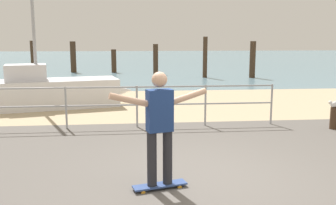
{
  "coord_description": "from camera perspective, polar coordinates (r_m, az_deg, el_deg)",
  "views": [
    {
      "loc": [
        -1.08,
        -5.47,
        2.19
      ],
      "look_at": [
        -0.34,
        2.0,
        0.9
      ],
      "focal_mm": 40.0,
      "sensor_mm": 36.0,
      "label": 1
    }
  ],
  "objects": [
    {
      "name": "groyne_post_1",
      "position": [
        24.98,
        -14.25,
        6.73
      ],
      "size": [
        0.36,
        0.36,
        2.0
      ],
      "primitive_type": "cylinder",
      "color": "#422D1E",
      "rests_on": "ground"
    },
    {
      "name": "skateboard",
      "position": [
        5.61,
        -1.25,
        -12.5
      ],
      "size": [
        0.82,
        0.4,
        0.08
      ],
      "color": "#334C8C",
      "rests_on": "ground"
    },
    {
      "name": "bollard_short",
      "position": [
        9.9,
        23.94,
        -2.23
      ],
      "size": [
        0.18,
        0.18,
        0.56
      ],
      "primitive_type": "cylinder",
      "color": "#422D1E",
      "rests_on": "ground"
    },
    {
      "name": "groyne_post_2",
      "position": [
        24.36,
        -8.26,
        6.26
      ],
      "size": [
        0.32,
        0.32,
        1.49
      ],
      "primitive_type": "cylinder",
      "color": "#422D1E",
      "rests_on": "ground"
    },
    {
      "name": "groyne_post_5",
      "position": [
        21.38,
        12.76,
        6.38
      ],
      "size": [
        0.32,
        0.32,
        2.04
      ],
      "primitive_type": "cylinder",
      "color": "#422D1E",
      "rests_on": "ground"
    },
    {
      "name": "groyne_post_0",
      "position": [
        25.81,
        -19.9,
        6.58
      ],
      "size": [
        0.27,
        0.27,
        2.04
      ],
      "primitive_type": "cylinder",
      "color": "#422D1E",
      "rests_on": "ground"
    },
    {
      "name": "beach_strip",
      "position": [
        12.71,
        -0.65,
        -0.17
      ],
      "size": [
        24.0,
        6.0,
        0.04
      ],
      "primitive_type": "cube",
      "color": "tan",
      "rests_on": "ground"
    },
    {
      "name": "groyne_post_4",
      "position": [
        21.05,
        5.67,
        6.86
      ],
      "size": [
        0.25,
        0.25,
        2.28
      ],
      "primitive_type": "cylinder",
      "color": "#422D1E",
      "rests_on": "ground"
    },
    {
      "name": "sea_surface",
      "position": [
        40.55,
        -4.09,
        6.64
      ],
      "size": [
        72.0,
        50.0,
        0.04
      ],
      "primitive_type": "cube",
      "color": "slate",
      "rests_on": "ground"
    },
    {
      "name": "skateboarder",
      "position": [
        5.32,
        -1.29,
        -2.99
      ],
      "size": [
        1.42,
        0.46,
        1.65
      ],
      "color": "#26262B",
      "rests_on": "skateboard"
    },
    {
      "name": "railing_fence",
      "position": [
        9.22,
        -10.08,
        0.29
      ],
      "size": [
        8.59,
        0.05,
        1.05
      ],
      "color": "#9EA0A5",
      "rests_on": "ground"
    },
    {
      "name": "seagull",
      "position": [
        9.82,
        24.03,
        -0.21
      ],
      "size": [
        0.45,
        0.27,
        0.18
      ],
      "color": "white",
      "rests_on": "bollard_short"
    },
    {
      "name": "groyne_post_3",
      "position": [
        23.1,
        -1.9,
        6.61
      ],
      "size": [
        0.31,
        0.31,
        1.85
      ],
      "primitive_type": "cylinder",
      "color": "#422D1E",
      "rests_on": "ground"
    },
    {
      "name": "sailboat",
      "position": [
        12.45,
        -17.18,
        1.62
      ],
      "size": [
        5.07,
        2.39,
        5.23
      ],
      "color": "silver",
      "rests_on": "ground"
    }
  ]
}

